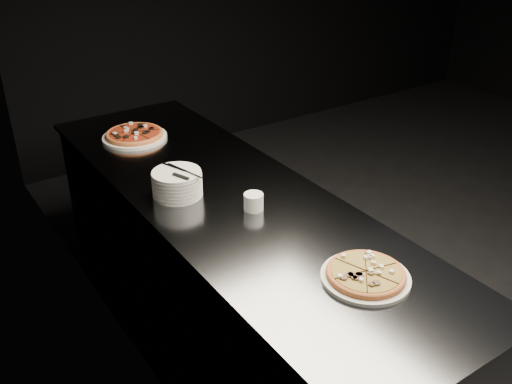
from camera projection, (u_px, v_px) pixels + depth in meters
floor at (497, 230)px, 3.89m from camera, size 5.00×5.00×0.00m
wall_left at (135, 102)px, 1.99m from camera, size 0.02×5.00×2.80m
counter at (230, 282)px, 2.62m from camera, size 0.74×2.44×0.92m
pizza_mushroom at (366, 275)px, 1.87m from camera, size 0.31×0.31×0.03m
pizza_tomato at (135, 135)px, 2.93m from camera, size 0.37×0.37×0.04m
plate_stack at (177, 183)px, 2.37m from camera, size 0.21×0.21×0.11m
cutlery at (180, 172)px, 2.34m from camera, size 0.07×0.22×0.01m
ramekin at (254, 201)px, 2.27m from camera, size 0.08×0.08×0.07m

